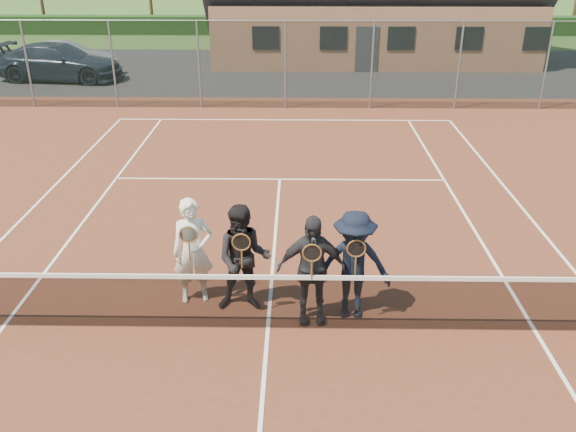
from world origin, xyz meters
name	(u,v)px	position (x,y,z in m)	size (l,w,h in m)	color
ground	(288,72)	(0.00, 20.00, 0.00)	(220.00, 220.00, 0.00)	#2D4D1B
court_surface	(268,329)	(0.00, 0.00, 0.01)	(30.00, 30.00, 0.02)	#562819
tarmac_carpark	(200,72)	(-4.00, 20.00, 0.01)	(40.00, 12.00, 0.01)	black
hedge_row	(291,25)	(0.00, 32.00, 0.55)	(40.00, 1.20, 1.10)	black
car_b	(65,60)	(-9.71, 18.90, 0.72)	(1.53, 4.40, 1.45)	#989DA1
car_c	(60,62)	(-9.65, 18.09, 0.76)	(2.14, 5.27, 1.53)	#1A2434
court_markings	(268,328)	(0.00, 0.00, 0.02)	(11.03, 23.83, 0.01)	white
tennis_net	(267,300)	(0.00, 0.00, 0.54)	(11.68, 0.08, 1.10)	slate
perimeter_fence	(285,65)	(0.00, 13.50, 1.52)	(30.07, 0.07, 3.02)	slate
player_a	(193,251)	(-1.24, 0.83, 0.92)	(0.73, 0.56, 1.80)	white
player_b	(244,259)	(-0.40, 0.58, 0.92)	(0.88, 0.68, 1.80)	black
player_c	(311,269)	(0.66, 0.26, 0.92)	(1.08, 0.53, 1.80)	#24252A
player_d	(354,265)	(1.32, 0.41, 0.92)	(1.19, 0.73, 1.80)	black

